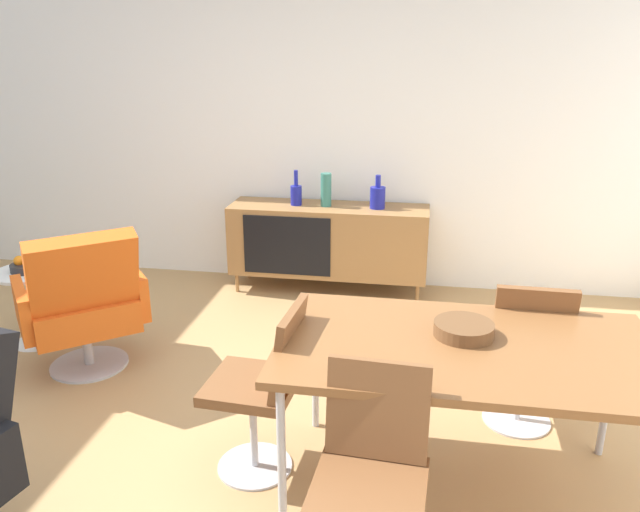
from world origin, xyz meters
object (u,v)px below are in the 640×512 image
object	(u,v)px
sideboard	(328,240)
side_table_round	(31,298)
vase_ceramic_small	(326,190)
dining_chair_front_left	(371,475)
vase_cobalt	(378,197)
wooden_bowl_on_table	(464,329)
dining_table	(466,353)
dining_chair_back_right	(527,348)
lounge_chair_red	(83,301)
dining_chair_near_window	(264,383)
fruit_bowl	(26,266)
vase_sculptural_dark	(296,194)

from	to	relation	value
sideboard	side_table_round	bearing A→B (deg)	-144.78
vase_ceramic_small	dining_chair_front_left	distance (m)	2.99
vase_cobalt	wooden_bowl_on_table	xyz separation A→B (m)	(0.56, -2.25, -0.04)
dining_table	dining_chair_front_left	distance (m)	0.70
dining_chair_back_right	lounge_chair_red	bearing A→B (deg)	175.87
sideboard	dining_chair_near_window	size ratio (longest dim) A/B	1.87
fruit_bowl	lounge_chair_red	bearing A→B (deg)	-27.92
wooden_bowl_on_table	fruit_bowl	bearing A→B (deg)	160.92
dining_table	lounge_chair_red	world-z (taller)	lounge_chair_red
lounge_chair_red	fruit_bowl	bearing A→B (deg)	152.08
sideboard	wooden_bowl_on_table	size ratio (longest dim) A/B	6.15
side_table_round	fruit_bowl	bearing A→B (deg)	-89.81
sideboard	lounge_chair_red	bearing A→B (deg)	-128.28
vase_cobalt	dining_chair_front_left	xyz separation A→B (m)	(0.22, -2.90, -0.34)
vase_ceramic_small	fruit_bowl	world-z (taller)	vase_ceramic_small
vase_ceramic_small	wooden_bowl_on_table	size ratio (longest dim) A/B	1.02
dining_table	vase_ceramic_small	bearing A→B (deg)	112.74
sideboard	side_table_round	distance (m)	2.24
sideboard	wooden_bowl_on_table	bearing A→B (deg)	-67.15
vase_cobalt	dining_chair_near_window	bearing A→B (deg)	-97.80
dining_chair_near_window	lounge_chair_red	bearing A→B (deg)	150.62
sideboard	fruit_bowl	bearing A→B (deg)	-144.74
vase_ceramic_small	lounge_chair_red	world-z (taller)	vase_ceramic_small
lounge_chair_red	sideboard	bearing A→B (deg)	51.72
dining_chair_back_right	dining_chair_front_left	bearing A→B (deg)	-121.87
dining_chair_near_window	lounge_chair_red	size ratio (longest dim) A/B	0.90
vase_sculptural_dark	side_table_round	bearing A→B (deg)	-140.44
dining_table	dining_chair_near_window	world-z (taller)	dining_chair_near_window
dining_chair_near_window	vase_sculptural_dark	bearing A→B (deg)	98.14
dining_chair_front_left	dining_chair_near_window	bearing A→B (deg)	134.36
dining_chair_back_right	side_table_round	world-z (taller)	dining_chair_back_right
sideboard	vase_ceramic_small	size ratio (longest dim) A/B	6.02
vase_sculptural_dark	dining_chair_front_left	size ratio (longest dim) A/B	0.33
sideboard	fruit_bowl	distance (m)	2.24
lounge_chair_red	vase_ceramic_small	bearing A→B (deg)	52.19
sideboard	vase_ceramic_small	bearing A→B (deg)	174.56
vase_cobalt	lounge_chair_red	size ratio (longest dim) A/B	0.28
vase_ceramic_small	lounge_chair_red	bearing A→B (deg)	-127.81
vase_cobalt	vase_ceramic_small	distance (m)	0.41
sideboard	vase_ceramic_small	xyz separation A→B (m)	(-0.02, 0.00, 0.41)
dining_table	side_table_round	distance (m)	3.00
wooden_bowl_on_table	dining_table	bearing A→B (deg)	-82.45
vase_ceramic_small	side_table_round	distance (m)	2.28
side_table_round	vase_sculptural_dark	bearing A→B (deg)	39.56
vase_ceramic_small	wooden_bowl_on_table	xyz separation A→B (m)	(0.97, -2.25, -0.08)
sideboard	dining_chair_back_right	xyz separation A→B (m)	(1.31, -1.78, 0.03)
vase_cobalt	side_table_round	xyz separation A→B (m)	(-2.22, -1.29, -0.49)
wooden_bowl_on_table	vase_sculptural_dark	bearing A→B (deg)	118.28
lounge_chair_red	side_table_round	size ratio (longest dim) A/B	1.82
wooden_bowl_on_table	side_table_round	world-z (taller)	wooden_bowl_on_table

